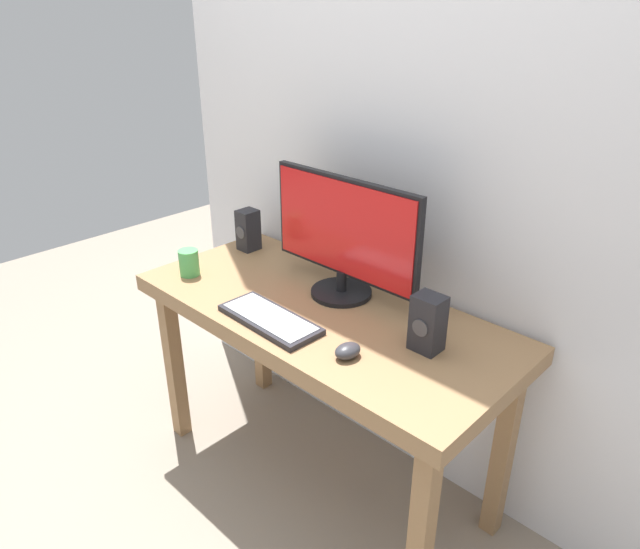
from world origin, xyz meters
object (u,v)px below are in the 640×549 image
at_px(desk, 321,329).
at_px(monitor, 344,235).
at_px(keyboard_primary, 270,319).
at_px(mouse, 348,351).
at_px(speaker_right, 428,323).
at_px(coffee_mug, 189,263).
at_px(speaker_left, 248,230).

distance_m(desk, monitor, 0.33).
bearing_deg(keyboard_primary, desk, 74.80).
distance_m(mouse, speaker_right, 0.24).
relative_size(monitor, coffee_mug, 6.13).
height_order(desk, speaker_left, speaker_left).
relative_size(speaker_right, speaker_left, 1.04).
bearing_deg(monitor, speaker_right, -13.08).
xyz_separation_m(keyboard_primary, speaker_left, (-0.51, 0.34, 0.07)).
height_order(mouse, speaker_left, speaker_left).
bearing_deg(coffee_mug, desk, 16.58).
bearing_deg(keyboard_primary, monitor, 83.42).
bearing_deg(keyboard_primary, speaker_left, 146.44).
xyz_separation_m(mouse, speaker_left, (-0.82, 0.32, 0.06)).
xyz_separation_m(monitor, speaker_left, (-0.54, 0.03, -0.14)).
height_order(desk, coffee_mug, coffee_mug).
bearing_deg(desk, mouse, -31.76).
distance_m(monitor, mouse, 0.45).
height_order(monitor, keyboard_primary, monitor).
relative_size(keyboard_primary, mouse, 4.38).
height_order(monitor, coffee_mug, monitor).
height_order(keyboard_primary, coffee_mug, coffee_mug).
height_order(monitor, speaker_left, monitor).
height_order(mouse, speaker_right, speaker_right).
xyz_separation_m(keyboard_primary, mouse, (0.31, 0.02, 0.01)).
bearing_deg(keyboard_primary, mouse, 3.93).
distance_m(keyboard_primary, speaker_right, 0.50).
height_order(monitor, speaker_right, monitor).
bearing_deg(speaker_right, desk, -175.67).
relative_size(monitor, speaker_right, 3.47).
relative_size(monitor, mouse, 7.28).
distance_m(desk, coffee_mug, 0.57).
xyz_separation_m(speaker_right, speaker_left, (-0.96, 0.12, -0.00)).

